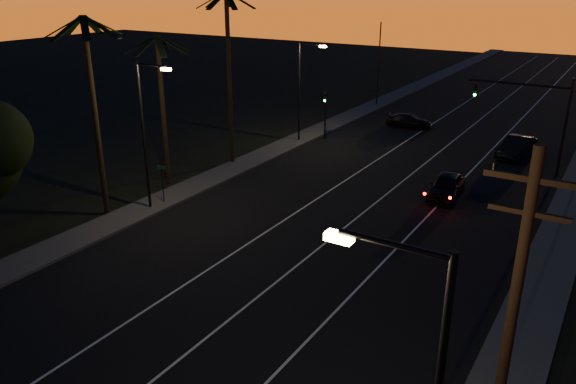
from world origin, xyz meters
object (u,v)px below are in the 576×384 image
Objects in this scene: signal_mast at (532,107)px; right_car at (516,147)px; utility_pole at (510,328)px; lead_car at (446,186)px; cross_car at (409,121)px.

right_car is at bearing 109.26° from signal_mast.
signal_mast is (-4.46, 29.99, -0.53)m from utility_pole.
lead_car is 1.14× the size of cross_car.
signal_mast is 14.59m from cross_car.
utility_pole is 33.91m from right_car.
right_car reaches higher than cross_car.
utility_pole is at bearing -70.45° from lead_car.
cross_car is (-10.58, 4.54, -0.18)m from right_car.
lead_car is at bearing -110.67° from signal_mast.
signal_mast is at bearing 98.47° from utility_pole.
right_car is (2.09, 11.59, 0.04)m from lead_car.
right_car is (-5.56, 33.14, -4.50)m from utility_pole.
right_car is at bearing 79.80° from lead_car.
cross_car is at bearing 113.19° from utility_pole.
utility_pole is 41.26m from cross_car.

